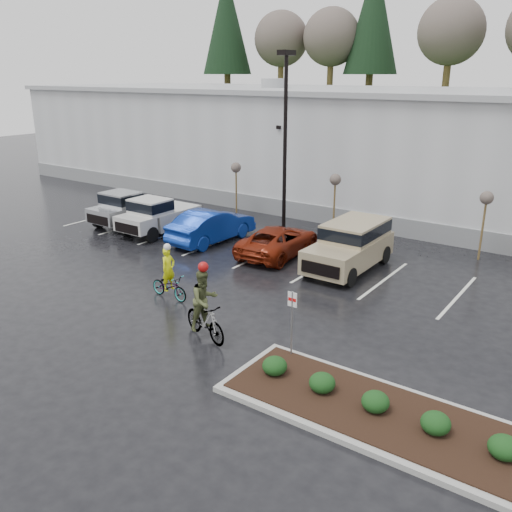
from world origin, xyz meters
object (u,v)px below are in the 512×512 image
Objects in this scene: sapling_east at (486,202)px; suv_tan at (349,247)px; car_red at (279,241)px; sapling_west at (236,170)px; pickup_white at (163,214)px; pickup_silver at (134,206)px; lamppost at (285,124)px; cyclist_hivis at (169,281)px; cyclist_olive at (205,312)px; sapling_mid at (335,183)px; car_blue at (212,226)px; fire_lane_sign at (292,317)px.

sapling_east is 6.59m from suv_tan.
suv_tan is at bearing 177.07° from car_red.
pickup_white is at bearing -103.11° from sapling_west.
pickup_silver is (-3.71, -4.72, -1.75)m from sapling_west.
sapling_west reaches higher than pickup_white.
lamppost is 1.77× the size of pickup_silver.
cyclist_olive is at bearing -114.93° from cyclist_hivis.
sapling_mid is 11.72m from cyclist_hivis.
sapling_east is (10.00, 1.00, -2.96)m from lamppost.
sapling_east is 0.62× the size of pickup_white.
sapling_east is 12.95m from car_blue.
car_red is 6.80m from cyclist_hivis.
sapling_west is at bearing 51.85° from pickup_silver.
cyclist_hivis is (3.39, -6.61, -0.15)m from car_blue.
cyclist_hivis is 0.83× the size of cyclist_olive.
sapling_west reaches higher than fire_lane_sign.
fire_lane_sign is 0.43× the size of suv_tan.
sapling_west is 5.40m from pickup_white.
pickup_white is 1.03× the size of car_blue.
sapling_mid is 0.62× the size of pickup_white.
sapling_east is (14.00, 0.00, 0.00)m from sapling_west.
sapling_west is (-4.00, 1.00, -2.96)m from lamppost.
fire_lane_sign reaches higher than car_blue.
sapling_east is 18.41m from pickup_silver.
cyclist_olive is (2.74, -8.52, 0.25)m from car_red.
pickup_silver is 1.00× the size of pickup_white.
car_blue is at bearing -131.55° from sapling_mid.
sapling_west is 6.25m from pickup_silver.
fire_lane_sign reaches higher than cyclist_hivis.
cyclist_olive is (-2.98, -0.44, -0.47)m from fire_lane_sign.
car_blue is (-11.84, -4.89, -1.90)m from sapling_east.
pickup_white is 1.98× the size of cyclist_olive.
fire_lane_sign reaches higher than pickup_silver.
cyclist_hivis is at bearing -94.68° from sapling_mid.
sapling_mid is at bearing 33.03° from pickup_white.
pickup_silver is (-7.71, -3.72, -4.71)m from lamppost.
fire_lane_sign is 3.05m from cyclist_olive.
lamppost is at bearing 25.77° from pickup_silver.
fire_lane_sign is at bearing -98.59° from cyclist_hivis.
sapling_mid reaches higher than cyclist_hivis.
cyclist_olive is (2.32, -13.24, -1.79)m from sapling_mid.
car_blue is at bearing 1.52° from pickup_white.
fire_lane_sign is at bearing -65.54° from cyclist_olive.
sapling_mid is at bearing 24.82° from pickup_silver.
lamppost is at bearing -14.04° from sapling_west.
car_red is at bearing -60.76° from lamppost.
fire_lane_sign is at bearing 121.59° from car_red.
car_blue is at bearing -178.33° from suv_tan.
pickup_white is (2.55, -0.26, 0.00)m from pickup_silver.
suv_tan is at bearing -32.94° from lamppost.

